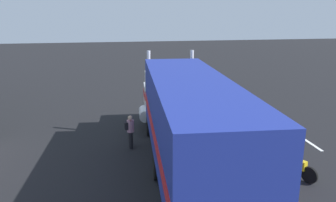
# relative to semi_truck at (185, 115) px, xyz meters

# --- Properties ---
(ground_plane) EXTENTS (120.00, 120.00, 0.00)m
(ground_plane) POSITION_rel_semi_truck_xyz_m (5.46, -0.94, -2.52)
(ground_plane) COLOR black
(lane_stripe_near) EXTENTS (4.39, 0.64, 0.01)m
(lane_stripe_near) POSITION_rel_semi_truck_xyz_m (6.95, -4.44, -2.52)
(lane_stripe_near) COLOR silver
(lane_stripe_near) RESTS_ON ground_plane
(lane_stripe_mid) EXTENTS (4.40, 0.32, 0.01)m
(lane_stripe_mid) POSITION_rel_semi_truck_xyz_m (3.35, -7.06, -2.52)
(lane_stripe_mid) COLOR silver
(lane_stripe_mid) RESTS_ON ground_plane
(semi_truck) EXTENTS (14.32, 3.67, 4.50)m
(semi_truck) POSITION_rel_semi_truck_xyz_m (0.00, 0.00, 0.00)
(semi_truck) COLOR silver
(semi_truck) RESTS_ON ground_plane
(person_bystander) EXTENTS (0.34, 0.46, 1.63)m
(person_bystander) POSITION_rel_semi_truck_xyz_m (3.31, 1.86, -1.63)
(person_bystander) COLOR black
(person_bystander) RESTS_ON ground_plane
(motorcycle) EXTENTS (1.93, 1.04, 1.12)m
(motorcycle) POSITION_rel_semi_truck_xyz_m (-0.83, -4.21, -2.04)
(motorcycle) COLOR black
(motorcycle) RESTS_ON ground_plane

